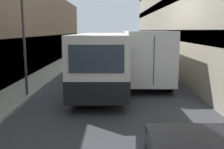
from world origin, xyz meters
name	(u,v)px	position (x,y,z in m)	size (l,w,h in m)	color
ground_plane	(109,95)	(0.00, 15.00, 0.00)	(150.00, 150.00, 0.00)	#38383D
sidewalk_left	(16,94)	(-4.71, 15.00, 0.06)	(1.91, 60.00, 0.12)	#9E998E
bus	(102,59)	(-0.42, 16.80, 1.61)	(2.52, 10.21, 3.02)	silver
box_truck	(145,56)	(2.12, 17.96, 1.70)	(2.39, 7.15, 3.17)	silver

